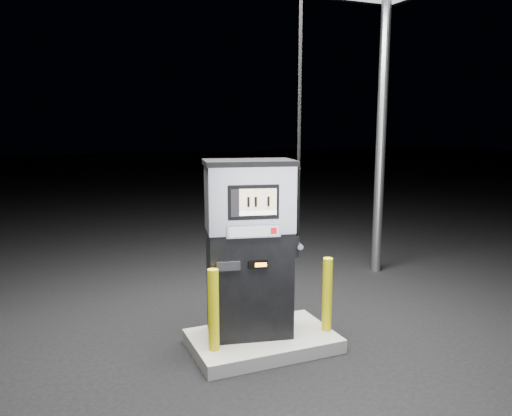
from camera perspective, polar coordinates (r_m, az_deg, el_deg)
name	(u,v)px	position (r m, az deg, el deg)	size (l,w,h in m)	color
ground	(262,347)	(5.88, 0.75, -15.60)	(80.00, 80.00, 0.00)	black
pump_island	(262,341)	(5.84, 0.75, -14.94)	(1.60, 1.00, 0.15)	slate
fuel_dispenser	(250,247)	(5.53, -0.74, -4.44)	(1.14, 0.77, 4.08)	black
bollard_left	(213,310)	(5.31, -4.88, -11.53)	(0.12, 0.12, 0.88)	#C8C20B
bollard_right	(327,294)	(5.85, 8.14, -9.74)	(0.11, 0.11, 0.85)	#C8C20B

